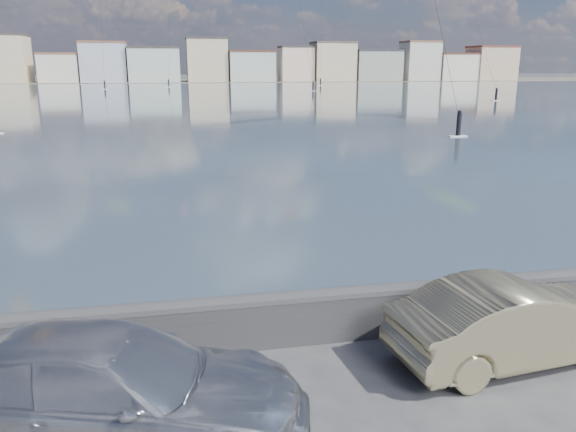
# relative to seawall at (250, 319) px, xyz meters

# --- Properties ---
(bay_water) EXTENTS (500.00, 177.00, 0.00)m
(bay_water) POSITION_rel_seawall_xyz_m (0.00, 88.80, -0.58)
(bay_water) COLOR #364050
(bay_water) RESTS_ON ground
(far_shore_strip) EXTENTS (500.00, 60.00, 0.00)m
(far_shore_strip) POSITION_rel_seawall_xyz_m (0.00, 197.30, -0.57)
(far_shore_strip) COLOR #4C473D
(far_shore_strip) RESTS_ON ground
(seawall) EXTENTS (400.00, 0.36, 1.08)m
(seawall) POSITION_rel_seawall_xyz_m (0.00, 0.00, 0.00)
(seawall) COLOR #28282B
(seawall) RESTS_ON ground
(far_buildings) EXTENTS (240.79, 13.26, 14.60)m
(far_buildings) POSITION_rel_seawall_xyz_m (1.31, 183.30, 5.44)
(far_buildings) COLOR #B7C6BC
(far_buildings) RESTS_ON ground
(car_silver) EXTENTS (6.01, 3.62, 1.63)m
(car_silver) POSITION_rel_seawall_xyz_m (-2.28, -2.32, 0.23)
(car_silver) COLOR #B2B4B9
(car_silver) RESTS_ON ground
(car_champagne) EXTENTS (4.73, 2.11, 1.51)m
(car_champagne) POSITION_rel_seawall_xyz_m (4.60, -1.41, 0.17)
(car_champagne) COLOR tan
(car_champagne) RESTS_ON ground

